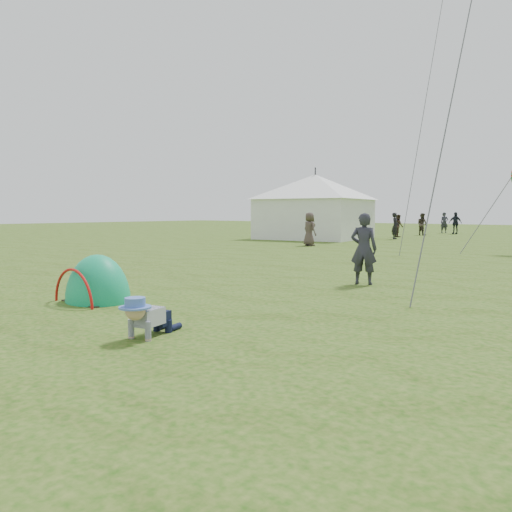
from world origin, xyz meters
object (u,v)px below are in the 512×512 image
Objects in this scene: crawling_toddler at (146,316)px; event_marquee at (315,204)px; popup_tent at (98,301)px; standing_adult at (364,249)px.

event_marquee reaches higher than crawling_toddler.
popup_tent is 1.07× the size of standing_adult.
popup_tent is 0.28× the size of event_marquee.
standing_adult is at bearing 63.53° from popup_tent.
event_marquee is (-12.44, 24.14, 1.98)m from crawling_toddler.
event_marquee is at bearing 104.59° from crawling_toddler.
crawling_toddler is at bearing -70.36° from event_marquee.
crawling_toddler is at bearing 71.96° from standing_adult.
popup_tent reaches higher than crawling_toddler.
crawling_toddler is at bearing -19.22° from popup_tent.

